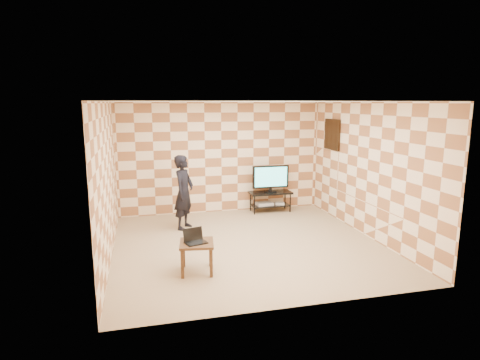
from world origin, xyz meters
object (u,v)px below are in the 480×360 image
(person, at_px, (184,192))
(tv, at_px, (271,177))
(side_table, at_px, (197,247))
(tv_stand, at_px, (270,197))

(person, bearing_deg, tv, -37.79)
(side_table, distance_m, person, 2.39)
(tv_stand, xyz_separation_m, tv, (0.00, -0.00, 0.50))
(tv, relative_size, side_table, 1.53)
(tv_stand, height_order, tv, tv)
(tv_stand, height_order, side_table, same)
(tv, bearing_deg, person, -158.84)
(tv_stand, relative_size, tv, 1.14)
(tv, distance_m, person, 2.40)
(side_table, bearing_deg, person, 88.65)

